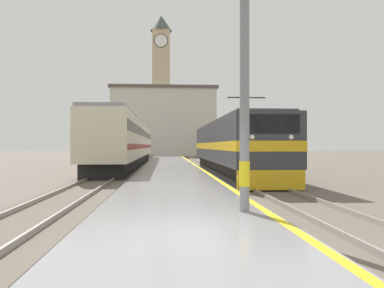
{
  "coord_description": "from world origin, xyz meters",
  "views": [
    {
      "loc": [
        -0.41,
        -6.76,
        1.88
      ],
      "look_at": [
        2.19,
        29.93,
        2.04
      ],
      "focal_mm": 35.0,
      "sensor_mm": 36.0,
      "label": 1
    }
  ],
  "objects": [
    {
      "name": "catenary_mast",
      "position": [
        1.57,
        2.03,
        4.85
      ],
      "size": [
        2.69,
        0.25,
        8.99
      ],
      "color": "gray",
      "rests_on": "platform"
    },
    {
      "name": "locomotive_train",
      "position": [
        3.86,
        17.47,
        1.79
      ],
      "size": [
        2.92,
        19.15,
        4.46
      ],
      "color": "black",
      "rests_on": "ground"
    },
    {
      "name": "platform",
      "position": [
        0.0,
        25.0,
        0.16
      ],
      "size": [
        4.27,
        140.0,
        0.32
      ],
      "color": "gray",
      "rests_on": "ground"
    },
    {
      "name": "ground_plane",
      "position": [
        0.0,
        30.0,
        0.0
      ],
      "size": [
        200.0,
        200.0,
        0.0
      ],
      "primitive_type": "plane",
      "color": "#60564C"
    },
    {
      "name": "rail_track_near",
      "position": [
        3.86,
        25.0,
        0.03
      ],
      "size": [
        2.83,
        140.0,
        0.16
      ],
      "color": "#60564C",
      "rests_on": "ground"
    },
    {
      "name": "rail_track_far",
      "position": [
        -3.89,
        25.0,
        0.03
      ],
      "size": [
        2.84,
        140.0,
        0.16
      ],
      "color": "#60564C",
      "rests_on": "ground"
    },
    {
      "name": "clock_tower",
      "position": [
        -1.32,
        70.4,
        15.14
      ],
      "size": [
        4.46,
        4.46,
        28.73
      ],
      "color": "tan",
      "rests_on": "ground"
    },
    {
      "name": "passenger_train",
      "position": [
        -3.89,
        28.88,
        2.23
      ],
      "size": [
        2.92,
        31.77,
        4.16
      ],
      "color": "black",
      "rests_on": "ground"
    },
    {
      "name": "station_building",
      "position": [
        -0.71,
        60.68,
        6.21
      ],
      "size": [
        18.88,
        7.18,
        12.35
      ],
      "color": "beige",
      "rests_on": "ground"
    }
  ]
}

